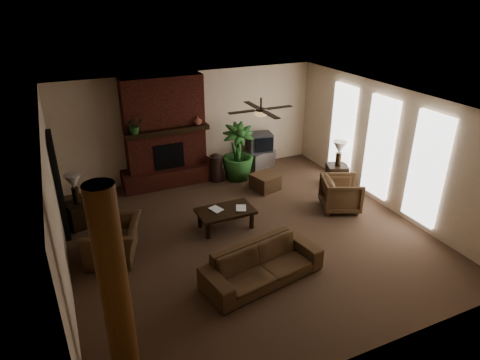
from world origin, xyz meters
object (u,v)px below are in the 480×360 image
sofa (262,259)px  floor_plant (238,164)px  armchair_right (341,192)px  lamp_left (74,183)px  side_table_left (79,214)px  lamp_right (339,149)px  ottoman (265,182)px  tv_stand (259,159)px  side_table_right (336,175)px  armchair_left (113,235)px  floor_vase (216,166)px  coffee_table (226,212)px  log_column (114,288)px

sofa → floor_plant: bearing=61.6°
armchair_right → lamp_left: bearing=96.1°
side_table_left → lamp_right: size_ratio=0.85×
ottoman → tv_stand: size_ratio=0.71×
sofa → side_table_right: 4.44m
side_table_right → lamp_right: (0.00, -0.01, 0.73)m
armchair_left → floor_plant: 4.30m
ottoman → tv_stand: (0.51, 1.36, 0.05)m
ottoman → side_table_left: 4.49m
floor_vase → side_table_right: bearing=-29.0°
lamp_left → lamp_right: (6.30, -0.61, 0.00)m
tv_stand → floor_vase: (-1.46, -0.35, 0.18)m
coffee_table → ottoman: 2.12m
ottoman → floor_plant: bearing=112.5°
tv_stand → armchair_right: bearing=-99.4°
armchair_right → log_column: bearing=138.5°
floor_plant → side_table_left: 4.20m
side_table_left → lamp_left: bearing=90.0°
sofa → lamp_left: 4.33m
armchair_left → floor_vase: bearing=147.6°
log_column → tv_stand: log_column is taller
tv_stand → side_table_right: side_table_right is taller
sofa → side_table_left: sofa is taller
log_column → lamp_left: bearing=92.7°
log_column → lamp_right: log_column is taller
armchair_right → floor_plant: size_ratio=0.57×
floor_plant → lamp_right: bearing=-33.1°
log_column → side_table_right: bearing=31.0°
ottoman → side_table_right: side_table_right is taller
log_column → side_table_left: log_column is taller
armchair_right → floor_plant: bearing=53.3°
log_column → floor_vase: (3.34, 5.20, -0.97)m
log_column → coffee_table: log_column is taller
armchair_right → ottoman: (-1.10, 1.66, -0.23)m
armchair_left → armchair_right: bearing=106.3°
sofa → side_table_right: (3.54, 2.68, -0.15)m
log_column → coffee_table: size_ratio=2.33×
side_table_left → side_table_right: same height
ottoman → armchair_right: bearing=-56.4°
log_column → tv_stand: bearing=49.2°
armchair_right → floor_plant: armchair_right is taller
armchair_left → floor_plant: size_ratio=0.73×
coffee_table → side_table_right: side_table_right is taller
tv_stand → floor_plant: 1.01m
log_column → side_table_left: bearing=92.7°
sofa → lamp_right: lamp_right is taller
armchair_left → log_column: bearing=12.6°
sofa → lamp_left: bearing=119.9°
floor_plant → lamp_right: size_ratio=2.33×
coffee_table → ottoman: bearing=38.9°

